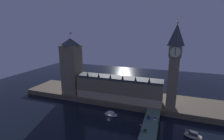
% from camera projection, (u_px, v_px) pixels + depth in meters
% --- Properties ---
extents(ground_plane, '(400.00, 400.00, 0.00)m').
position_uv_depth(ground_plane, '(109.00, 117.00, 140.90)').
color(ground_plane, black).
extents(embankment, '(220.00, 42.00, 5.41)m').
position_uv_depth(embankment, '(121.00, 98.00, 175.96)').
color(embankment, brown).
rests_on(embankment, ground_plane).
extents(parliament_hall, '(86.06, 16.29, 27.84)m').
position_uv_depth(parliament_hall, '(118.00, 88.00, 163.02)').
color(parliament_hall, '#7F7056').
rests_on(parliament_hall, embankment).
extents(clock_tower, '(10.31, 10.42, 75.09)m').
position_uv_depth(clock_tower, '(174.00, 65.00, 137.43)').
color(clock_tower, '#7F7056').
rests_on(clock_tower, embankment).
extents(victoria_tower, '(17.99, 17.99, 66.40)m').
position_uv_depth(victoria_tower, '(72.00, 66.00, 178.21)').
color(victoria_tower, '#7F7056').
rests_on(victoria_tower, embankment).
extents(bridge, '(11.42, 46.00, 5.53)m').
position_uv_depth(bridge, '(151.00, 125.00, 123.56)').
color(bridge, '#476656').
rests_on(bridge, ground_plane).
extents(car_northbound_lead, '(2.05, 4.20, 1.48)m').
position_uv_depth(car_northbound_lead, '(148.00, 117.00, 128.96)').
color(car_northbound_lead, navy).
rests_on(car_northbound_lead, bridge).
extents(car_northbound_trail, '(1.86, 4.01, 1.31)m').
position_uv_depth(car_northbound_trail, '(145.00, 130.00, 112.10)').
color(car_northbound_trail, '#235633').
rests_on(car_northbound_trail, bridge).
extents(car_southbound_trail, '(1.90, 4.70, 1.42)m').
position_uv_depth(car_southbound_trail, '(155.00, 118.00, 127.47)').
color(car_southbound_trail, silver).
rests_on(car_southbound_trail, bridge).
extents(pedestrian_near_rail, '(0.38, 0.38, 1.84)m').
position_uv_depth(pedestrian_near_rail, '(141.00, 131.00, 111.35)').
color(pedestrian_near_rail, black).
rests_on(pedestrian_near_rail, bridge).
extents(pedestrian_far_rail, '(0.38, 0.38, 1.60)m').
position_uv_depth(pedestrian_far_rail, '(146.00, 115.00, 131.76)').
color(pedestrian_far_rail, black).
rests_on(pedestrian_far_rail, bridge).
extents(street_lamp_near, '(1.34, 0.60, 5.92)m').
position_uv_depth(street_lamp_near, '(141.00, 127.00, 110.56)').
color(street_lamp_near, '#2D3333').
rests_on(street_lamp_near, bridge).
extents(street_lamp_mid, '(1.34, 0.60, 6.69)m').
position_uv_depth(street_lamp_mid, '(159.00, 119.00, 120.37)').
color(street_lamp_mid, '#2D3333').
rests_on(street_lamp_mid, bridge).
extents(boat_upstream, '(12.50, 4.95, 3.84)m').
position_uv_depth(boat_upstream, '(111.00, 114.00, 143.35)').
color(boat_upstream, white).
rests_on(boat_upstream, ground_plane).
extents(boat_downstream, '(13.04, 7.91, 4.80)m').
position_uv_depth(boat_downstream, '(193.00, 136.00, 113.42)').
color(boat_downstream, '#B2A893').
rests_on(boat_downstream, ground_plane).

